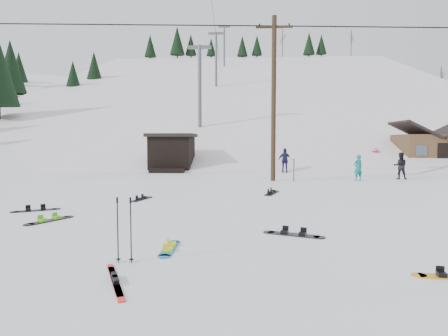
# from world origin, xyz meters

# --- Properties ---
(ground) EXTENTS (200.00, 200.00, 0.00)m
(ground) POSITION_xyz_m (0.00, 0.00, 0.00)
(ground) COLOR white
(ground) RESTS_ON ground
(ski_slope) EXTENTS (60.00, 85.24, 65.97)m
(ski_slope) POSITION_xyz_m (0.00, 55.00, -12.00)
(ski_slope) COLOR white
(ski_slope) RESTS_ON ground
(ridge_left) EXTENTS (47.54, 95.03, 58.38)m
(ridge_left) POSITION_xyz_m (-36.00, 48.00, -11.00)
(ridge_left) COLOR white
(ridge_left) RESTS_ON ground
(treeline_crest) EXTENTS (50.00, 6.00, 10.00)m
(treeline_crest) POSITION_xyz_m (0.00, 86.00, 0.00)
(treeline_crest) COLOR black
(treeline_crest) RESTS_ON ski_slope
(utility_pole) EXTENTS (2.00, 0.26, 9.00)m
(utility_pole) POSITION_xyz_m (2.00, 14.00, 4.68)
(utility_pole) COLOR #3A2819
(utility_pole) RESTS_ON ground
(trail_sign) EXTENTS (0.50, 0.09, 1.85)m
(trail_sign) POSITION_xyz_m (3.10, 13.58, 1.27)
(trail_sign) COLOR #595B60
(trail_sign) RESTS_ON ground
(lift_hut) EXTENTS (3.40, 4.10, 2.75)m
(lift_hut) POSITION_xyz_m (-5.00, 20.94, 1.36)
(lift_hut) COLOR black
(lift_hut) RESTS_ON ground
(lift_tower_near) EXTENTS (2.20, 0.36, 8.00)m
(lift_tower_near) POSITION_xyz_m (-4.00, 30.00, 7.86)
(lift_tower_near) COLOR #595B60
(lift_tower_near) RESTS_ON ski_slope
(lift_tower_mid) EXTENTS (2.20, 0.36, 8.00)m
(lift_tower_mid) POSITION_xyz_m (-4.00, 50.00, 14.36)
(lift_tower_mid) COLOR #595B60
(lift_tower_mid) RESTS_ON ski_slope
(lift_tower_far) EXTENTS (2.20, 0.36, 8.00)m
(lift_tower_far) POSITION_xyz_m (-4.00, 70.00, 20.86)
(lift_tower_far) COLOR #595B60
(lift_tower_far) RESTS_ON ski_slope
(cabin) EXTENTS (5.39, 4.40, 3.77)m
(cabin) POSITION_xyz_m (15.00, 24.00, 1.48)
(cabin) COLOR brown
(cabin) RESTS_ON ground
(hero_snowboard) EXTENTS (0.26, 1.35, 0.09)m
(hero_snowboard) POSITION_xyz_m (-1.03, -0.20, 0.02)
(hero_snowboard) COLOR #1C7BB9
(hero_snowboard) RESTS_ON ground
(hero_skis) EXTENTS (0.84, 1.68, 0.09)m
(hero_skis) POSITION_xyz_m (-1.53, -2.13, 0.03)
(hero_skis) COLOR red
(hero_skis) RESTS_ON ground
(ski_poles) EXTENTS (0.33, 0.09, 1.22)m
(ski_poles) POSITION_xyz_m (-1.68, -1.13, 0.62)
(ski_poles) COLOR black
(ski_poles) RESTS_ON ground
(board_scatter_a) EXTENTS (1.32, 0.89, 0.10)m
(board_scatter_a) POSITION_xyz_m (-6.19, 4.01, 0.03)
(board_scatter_a) COLOR black
(board_scatter_a) RESTS_ON ground
(board_scatter_b) EXTENTS (0.57, 1.41, 0.10)m
(board_scatter_b) POSITION_xyz_m (-3.45, 6.59, 0.03)
(board_scatter_b) COLOR black
(board_scatter_b) RESTS_ON ground
(board_scatter_c) EXTENTS (0.86, 1.41, 0.11)m
(board_scatter_c) POSITION_xyz_m (-4.95, 2.47, 0.03)
(board_scatter_c) COLOR black
(board_scatter_c) RESTS_ON ground
(board_scatter_d) EXTENTS (1.42, 0.73, 0.11)m
(board_scatter_d) POSITION_xyz_m (1.68, 1.18, 0.03)
(board_scatter_d) COLOR black
(board_scatter_d) RESTS_ON ground
(board_scatter_f) EXTENTS (0.72, 1.66, 0.12)m
(board_scatter_f) POSITION_xyz_m (1.61, 8.64, 0.03)
(board_scatter_f) COLOR black
(board_scatter_f) RESTS_ON ground
(skier_teal) EXTENTS (0.62, 0.51, 1.45)m
(skier_teal) POSITION_xyz_m (6.71, 14.22, 0.73)
(skier_teal) COLOR #0C777B
(skier_teal) RESTS_ON ground
(skier_dark) EXTENTS (0.88, 0.76, 1.55)m
(skier_dark) POSITION_xyz_m (9.39, 15.27, 0.78)
(skier_dark) COLOR black
(skier_dark) RESTS_ON ground
(skier_pink) EXTENTS (1.16, 0.80, 1.64)m
(skier_pink) POSITION_xyz_m (10.47, 23.29, 0.82)
(skier_pink) COLOR #F45690
(skier_pink) RESTS_ON ground
(skier_navy) EXTENTS (1.04, 0.50, 1.71)m
(skier_navy) POSITION_xyz_m (3.16, 19.29, 0.85)
(skier_navy) COLOR #1F1C47
(skier_navy) RESTS_ON ground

